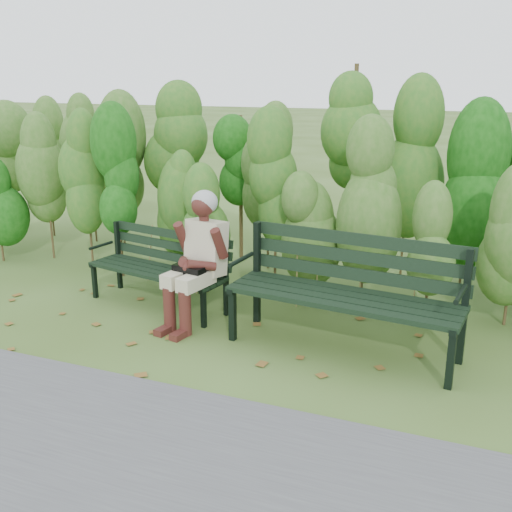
% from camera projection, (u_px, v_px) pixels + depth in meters
% --- Properties ---
extents(ground, '(80.00, 80.00, 0.00)m').
position_uv_depth(ground, '(242.00, 343.00, 5.55)').
color(ground, '#3A511A').
extents(footpath, '(60.00, 2.50, 0.01)m').
position_uv_depth(footpath, '(100.00, 489.00, 3.59)').
color(footpath, '#474749').
rests_on(footpath, ground).
extents(hedge_band, '(11.04, 1.67, 2.42)m').
position_uv_depth(hedge_band, '(304.00, 178.00, 6.85)').
color(hedge_band, '#47381E').
rests_on(hedge_band, ground).
extents(leaf_litter, '(5.89, 2.18, 0.01)m').
position_uv_depth(leaf_litter, '(240.00, 350.00, 5.42)').
color(leaf_litter, brown).
rests_on(leaf_litter, ground).
extents(bench_left, '(1.66, 0.82, 0.80)m').
position_uv_depth(bench_left, '(162.00, 262.00, 6.39)').
color(bench_left, black).
rests_on(bench_left, ground).
extents(bench_right, '(2.12, 0.89, 1.03)m').
position_uv_depth(bench_right, '(348.00, 284.00, 5.32)').
color(bench_right, black).
rests_on(bench_right, ground).
extents(seated_woman, '(0.58, 0.86, 1.32)m').
position_uv_depth(seated_woman, '(198.00, 252.00, 5.85)').
color(seated_woman, beige).
rests_on(seated_woman, ground).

